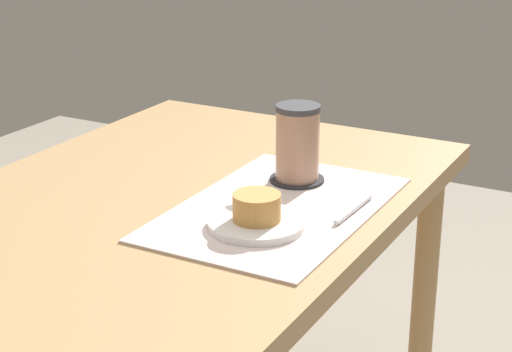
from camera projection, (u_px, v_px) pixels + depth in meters
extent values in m
cylinder|color=tan|center=(423.00, 316.00, 1.80)|extent=(0.05, 0.05, 0.67)
cylinder|color=tan|center=(180.00, 256.00, 2.07)|extent=(0.05, 0.05, 0.67)
cube|color=tan|center=(167.00, 210.00, 1.42)|extent=(1.08, 0.72, 0.04)
cube|color=silver|center=(278.00, 208.00, 1.37)|extent=(0.46, 0.29, 0.00)
cylinder|color=white|center=(257.00, 223.00, 1.30)|extent=(0.15, 0.15, 0.01)
cylinder|color=tan|center=(257.00, 207.00, 1.29)|extent=(0.07, 0.07, 0.04)
cylinder|color=#232328|center=(297.00, 179.00, 1.49)|extent=(0.10, 0.10, 0.00)
cylinder|color=tan|center=(297.00, 145.00, 1.47)|extent=(0.08, 0.08, 0.12)
cylinder|color=#3D3D42|center=(298.00, 108.00, 1.44)|extent=(0.08, 0.08, 0.01)
torus|color=tan|center=(307.00, 137.00, 1.50)|extent=(0.06, 0.01, 0.06)
cylinder|color=silver|center=(354.00, 209.00, 1.35)|extent=(0.13, 0.01, 0.01)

